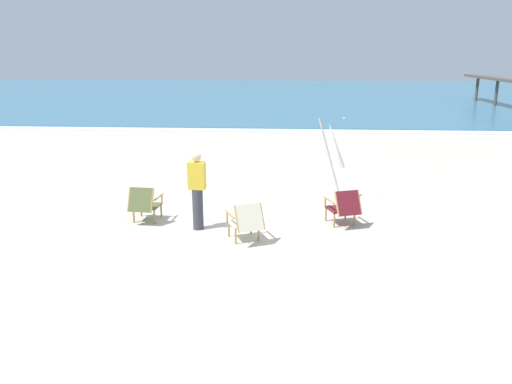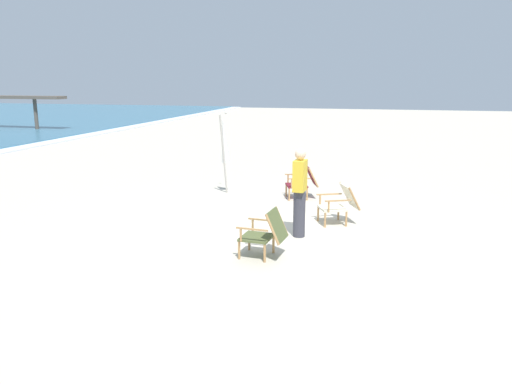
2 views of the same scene
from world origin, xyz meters
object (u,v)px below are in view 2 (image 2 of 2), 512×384
beach_chair_back_right (340,203)px  person_near_chairs (300,192)px  beach_chair_mid_center (266,232)px  beach_chair_far_center (303,181)px  umbrella_furled_white (224,141)px

beach_chair_back_right → person_near_chairs: bearing=148.2°
beach_chair_back_right → person_near_chairs: size_ratio=0.56×
beach_chair_back_right → beach_chair_mid_center: 2.48m
beach_chair_mid_center → person_near_chairs: bearing=-15.6°
beach_chair_far_center → umbrella_furled_white: 2.17m
beach_chair_mid_center → umbrella_furled_white: (4.18, 2.04, 0.91)m
beach_chair_far_center → beach_chair_back_right: size_ratio=0.97×
umbrella_furled_white → beach_chair_far_center: bearing=-88.2°
umbrella_furled_white → person_near_chairs: (-2.96, -2.38, -0.50)m
beach_chair_mid_center → person_near_chairs: (1.22, -0.34, 0.41)m
beach_chair_mid_center → umbrella_furled_white: umbrella_furled_white is taller
beach_chair_far_center → beach_chair_back_right: bearing=-151.7°
umbrella_furled_white → person_near_chairs: bearing=-141.2°
beach_chair_far_center → person_near_chairs: person_near_chairs is taller
beach_chair_back_right → umbrella_furled_white: bearing=57.8°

